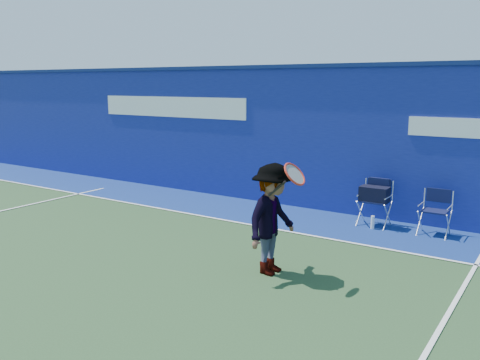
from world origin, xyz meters
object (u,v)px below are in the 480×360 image
Objects in this scene: directors_chair_right at (434,221)px; tennis_player at (272,219)px; water_bottle at (373,223)px; directors_chair_left at (374,206)px.

directors_chair_right is 0.49× the size of tennis_player.
directors_chair_right is at bearing 64.77° from tennis_player.
directors_chair_right is 3.59m from tennis_player.
tennis_player is (-0.47, -2.96, 0.67)m from water_bottle.
tennis_player reaches higher than water_bottle.
tennis_player is at bearing -115.23° from directors_chair_right.
directors_chair_left is 1.09× the size of directors_chair_right.
water_bottle is (-1.04, -0.24, -0.13)m from directors_chair_right.
water_bottle is at bearing 81.03° from tennis_player.
directors_chair_left is at bearing 103.92° from water_bottle.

